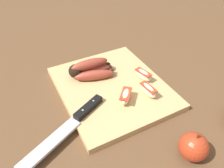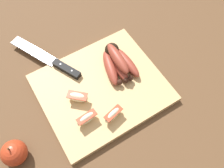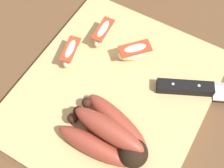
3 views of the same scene
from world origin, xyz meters
name	(u,v)px [view 2 (image 2 of 3)]	position (x,y,z in m)	size (l,w,h in m)	color
ground_plane	(108,89)	(0.00, 0.00, 0.00)	(6.00, 6.00, 0.00)	brown
cutting_board	(102,88)	(-0.02, 0.01, 0.01)	(0.37, 0.32, 0.02)	tan
banana_bunch	(117,62)	(0.07, 0.05, 0.04)	(0.11, 0.15, 0.06)	black
chefs_knife	(55,63)	(-0.10, 0.16, 0.03)	(0.15, 0.26, 0.02)	silver
apple_wedge_near	(87,118)	(-0.11, -0.07, 0.04)	(0.07, 0.03, 0.04)	beige
apple_wedge_middle	(78,97)	(-0.10, 0.01, 0.04)	(0.06, 0.06, 0.03)	beige
apple_wedge_far	(113,114)	(-0.04, -0.10, 0.04)	(0.07, 0.03, 0.04)	beige
whole_apple	(14,153)	(-0.32, -0.05, 0.03)	(0.07, 0.07, 0.08)	#AD3319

